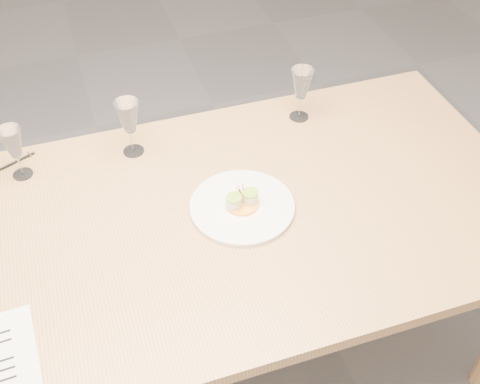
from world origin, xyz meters
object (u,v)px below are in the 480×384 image
object	(u,v)px
ballpoint_pen	(17,161)
wine_glass_2	(13,144)
dining_table	(137,251)
wine_glass_4	(302,85)
wine_glass_3	(128,118)
dinner_plate	(242,206)

from	to	relation	value
ballpoint_pen	wine_glass_2	world-z (taller)	wine_glass_2
dining_table	ballpoint_pen	world-z (taller)	ballpoint_pen
ballpoint_pen	dining_table	bearing A→B (deg)	-80.51
wine_glass_4	ballpoint_pen	bearing A→B (deg)	176.22
wine_glass_4	wine_glass_3	bearing A→B (deg)	-179.64
dinner_plate	wine_glass_3	world-z (taller)	wine_glass_3
dining_table	wine_glass_4	xyz separation A→B (m)	(0.65, 0.37, 0.20)
dinner_plate	wine_glass_3	size ratio (longest dim) A/B	1.59
dining_table	ballpoint_pen	size ratio (longest dim) A/B	21.01
ballpoint_pen	wine_glass_2	size ratio (longest dim) A/B	0.64
wine_glass_3	wine_glass_4	distance (m)	0.58
dinner_plate	ballpoint_pen	distance (m)	0.75
wine_glass_2	wine_glass_3	size ratio (longest dim) A/B	0.92
ballpoint_pen	wine_glass_2	distance (m)	0.14
dinner_plate	wine_glass_4	xyz separation A→B (m)	(0.33, 0.36, 0.12)
dining_table	wine_glass_3	world-z (taller)	wine_glass_3
dining_table	ballpoint_pen	distance (m)	0.52
dining_table	wine_glass_3	xyz separation A→B (m)	(0.07, 0.36, 0.20)
ballpoint_pen	wine_glass_4	bearing A→B (deg)	-28.60
dining_table	dinner_plate	bearing A→B (deg)	0.43
wine_glass_3	ballpoint_pen	bearing A→B (deg)	169.67
dinner_plate	ballpoint_pen	world-z (taller)	dinner_plate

